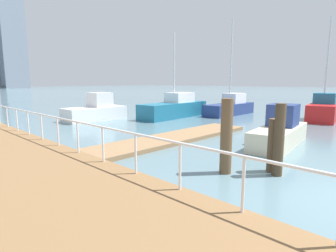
# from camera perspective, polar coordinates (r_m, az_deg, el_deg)

# --- Properties ---
(ground_plane) EXTENTS (300.00, 300.00, 0.00)m
(ground_plane) POSITION_cam_1_polar(r_m,az_deg,el_deg) (22.52, -26.11, 1.23)
(ground_plane) COLOR slate
(floating_dock) EXTENTS (10.30, 2.00, 0.18)m
(floating_dock) POSITION_cam_1_polar(r_m,az_deg,el_deg) (12.92, 0.25, -2.71)
(floating_dock) COLOR #93704C
(floating_dock) RESTS_ON ground_plane
(boardwalk_railing) EXTENTS (0.06, 29.12, 1.08)m
(boardwalk_railing) POSITION_cam_1_polar(r_m,az_deg,el_deg) (13.05, -26.23, 1.53)
(boardwalk_railing) COLOR white
(boardwalk_railing) RESTS_ON boardwalk
(dock_piling_0) EXTENTS (0.34, 0.34, 1.66)m
(dock_piling_0) POSITION_cam_1_polar(r_m,az_deg,el_deg) (8.98, 21.16, -3.84)
(dock_piling_0) COLOR brown
(dock_piling_0) RESTS_ON ground_plane
(dock_piling_1) EXTENTS (0.30, 0.30, 2.15)m
(dock_piling_1) POSITION_cam_1_polar(r_m,az_deg,el_deg) (8.62, 22.18, -2.75)
(dock_piling_1) COLOR #473826
(dock_piling_1) RESTS_ON ground_plane
(dock_piling_2) EXTENTS (0.36, 0.36, 2.28)m
(dock_piling_2) POSITION_cam_1_polar(r_m,az_deg,el_deg) (8.37, 12.10, -2.16)
(dock_piling_2) COLOR brown
(dock_piling_2) RESTS_ON ground_plane
(moored_boat_1) EXTENTS (4.70, 2.00, 1.78)m
(moored_boat_1) POSITION_cam_1_polar(r_m,az_deg,el_deg) (12.96, 22.37, -1.05)
(moored_boat_1) COLOR beige
(moored_boat_1) RESTS_ON ground_plane
(moored_boat_2) EXTENTS (6.59, 2.25, 6.43)m
(moored_boat_2) POSITION_cam_1_polar(r_m,az_deg,el_deg) (21.52, 1.43, 3.82)
(moored_boat_2) COLOR #1E6B8C
(moored_boat_2) RESTS_ON ground_plane
(moored_boat_3) EXTENTS (5.64, 1.71, 7.77)m
(moored_boat_3) POSITION_cam_1_polar(r_m,az_deg,el_deg) (23.79, 12.90, 3.96)
(moored_boat_3) COLOR navy
(moored_boat_3) RESTS_ON ground_plane
(moored_boat_4) EXTENTS (4.32, 2.35, 7.15)m
(moored_boat_4) POSITION_cam_1_polar(r_m,az_deg,el_deg) (22.45, 29.72, 3.01)
(moored_boat_4) COLOR red
(moored_boat_4) RESTS_ON ground_plane
(moored_boat_5) EXTENTS (4.51, 1.88, 1.99)m
(moored_boat_5) POSITION_cam_1_polar(r_m,az_deg,el_deg) (20.55, -14.84, 3.13)
(moored_boat_5) COLOR white
(moored_boat_5) RESTS_ON ground_plane
(skyline_tower_5) EXTENTS (10.10, 10.19, 70.64)m
(skyline_tower_5) POSITION_cam_1_polar(r_m,az_deg,el_deg) (147.05, -30.45, 20.79)
(skyline_tower_5) COLOR gray
(skyline_tower_5) RESTS_ON ground_plane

